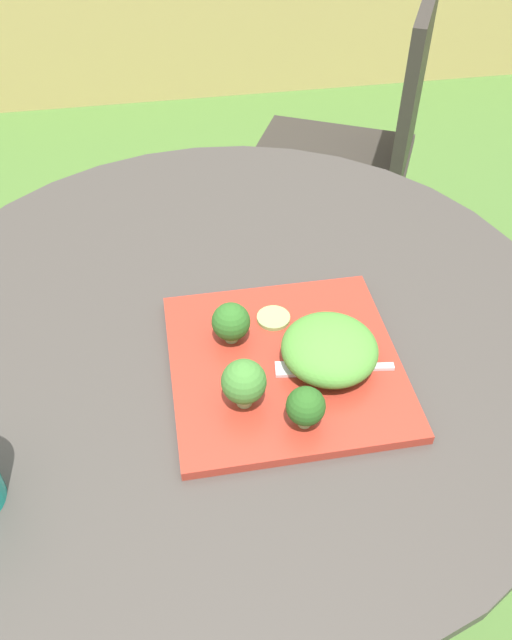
% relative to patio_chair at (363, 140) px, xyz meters
% --- Properties ---
extents(ground_plane, '(12.00, 12.00, 0.00)m').
position_rel_patio_chair_xyz_m(ground_plane, '(-0.48, -0.86, -0.53)').
color(ground_plane, '#4C7533').
extents(patio_table, '(0.99, 0.99, 0.75)m').
position_rel_patio_chair_xyz_m(patio_table, '(-0.48, -0.86, -0.02)').
color(patio_table, '#423D38').
rests_on(patio_table, ground_plane).
extents(patio_chair, '(0.59, 0.59, 0.90)m').
position_rel_patio_chair_xyz_m(patio_chair, '(0.00, 0.00, 0.00)').
color(patio_chair, '#332D28').
rests_on(patio_chair, ground_plane).
extents(salad_plate, '(0.30, 0.30, 0.01)m').
position_rel_patio_chair_xyz_m(salad_plate, '(-0.43, -0.97, 0.23)').
color(salad_plate, '#AD3323').
rests_on(salad_plate, patio_table).
extents(fork, '(0.15, 0.04, 0.00)m').
position_rel_patio_chair_xyz_m(fork, '(-0.38, -0.99, 0.24)').
color(fork, silver).
rests_on(fork, salad_plate).
extents(lettuce_mound, '(0.12, 0.13, 0.05)m').
position_rel_patio_chair_xyz_m(lettuce_mound, '(-0.37, -0.99, 0.26)').
color(lettuce_mound, '#519338').
rests_on(lettuce_mound, salad_plate).
extents(broccoli_floret_0, '(0.05, 0.05, 0.06)m').
position_rel_patio_chair_xyz_m(broccoli_floret_0, '(-0.49, -0.92, 0.27)').
color(broccoli_floret_0, '#99B770').
rests_on(broccoli_floret_0, salad_plate).
extents(broccoli_floret_1, '(0.05, 0.05, 0.06)m').
position_rel_patio_chair_xyz_m(broccoli_floret_1, '(-0.42, -1.07, 0.27)').
color(broccoli_floret_1, '#99B770').
rests_on(broccoli_floret_1, salad_plate).
extents(broccoli_floret_2, '(0.06, 0.06, 0.07)m').
position_rel_patio_chair_xyz_m(broccoli_floret_2, '(-0.49, -1.03, 0.27)').
color(broccoli_floret_2, '#99B770').
rests_on(broccoli_floret_2, salad_plate).
extents(cucumber_slice_0, '(0.05, 0.05, 0.01)m').
position_rel_patio_chair_xyz_m(cucumber_slice_0, '(-0.43, -0.89, 0.24)').
color(cucumber_slice_0, '#8EB766').
rests_on(cucumber_slice_0, salad_plate).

